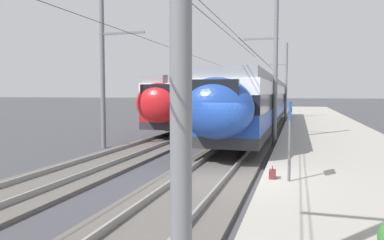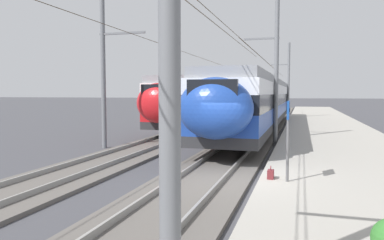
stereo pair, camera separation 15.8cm
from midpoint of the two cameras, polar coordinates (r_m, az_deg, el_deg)
name	(u,v)px [view 2 (the right image)]	position (r m, az deg, el deg)	size (l,w,h in m)	color
ground_plane	(231,185)	(11.55, 6.43, -9.99)	(400.00, 400.00, 0.00)	#424247
platform_slab	(370,189)	(11.51, 26.16, -9.58)	(120.00, 6.01, 0.34)	#A39E93
track_near	(201,181)	(11.73, 1.83, -9.40)	(120.00, 3.00, 0.28)	#5B5651
track_far	(75,172)	(13.59, -17.24, -7.70)	(120.00, 3.00, 0.28)	#5B5651
train_near_platform	(260,101)	(27.67, 10.58, 2.87)	(30.67, 3.03, 4.27)	#2D2D30
train_far_track	(214,100)	(32.90, 3.50, 3.13)	(27.43, 2.99, 4.27)	#2D2D30
catenary_mast_west	(159,2)	(4.11, -4.01, 17.66)	(42.57, 1.92, 7.23)	slate
catenary_mast_mid	(274,69)	(20.60, 12.79, 7.63)	(42.57, 1.92, 7.91)	slate
catenary_mast_east	(287,80)	(39.23, 14.62, 5.92)	(42.57, 1.92, 7.95)	slate
catenary_mast_far_side	(106,64)	(19.33, -12.94, 8.47)	(42.57, 2.47, 8.33)	slate
platform_sign	(288,123)	(10.63, 15.04, -0.40)	(0.70, 0.08, 2.26)	#59595B
handbag_near_sign	(271,174)	(11.10, 12.45, -8.16)	(0.32, 0.18, 0.38)	maroon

